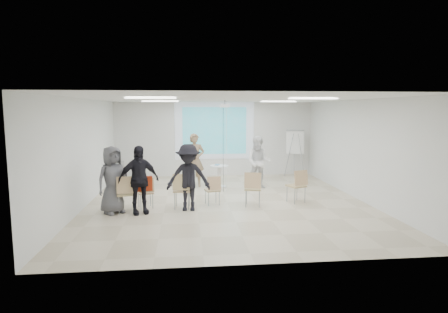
{
  "coord_description": "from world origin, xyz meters",
  "views": [
    {
      "loc": [
        -1.19,
        -10.67,
        2.69
      ],
      "look_at": [
        0.0,
        0.8,
        1.25
      ],
      "focal_mm": 30.0,
      "sensor_mm": 36.0,
      "label": 1
    }
  ],
  "objects": [
    {
      "name": "projection_image",
      "position": [
        0.0,
        4.47,
        1.85
      ],
      "size": [
        2.6,
        0.01,
        1.9
      ],
      "primitive_type": "cube",
      "color": "#36A9B7",
      "rests_on": "wall_back"
    },
    {
      "name": "player_right",
      "position": [
        1.32,
        1.91,
        0.99
      ],
      "size": [
        1.15,
        1.02,
        1.99
      ],
      "primitive_type": "imported",
      "rotation": [
        0.0,
        0.0,
        -0.31
      ],
      "color": "white",
      "rests_on": "floor"
    },
    {
      "name": "wall_right",
      "position": [
        4.05,
        0.0,
        1.5
      ],
      "size": [
        0.1,
        9.0,
        3.0
      ],
      "primitive_type": "cube",
      "color": "silver",
      "rests_on": "floor"
    },
    {
      "name": "chair_right_far",
      "position": [
        2.04,
        -0.31,
        0.58
      ],
      "size": [
        0.6,
        0.62,
        0.98
      ],
      "rotation": [
        0.0,
        0.0,
        0.38
      ],
      "color": "tan",
      "rests_on": "floor"
    },
    {
      "name": "flipchart_easel",
      "position": [
        3.19,
        3.89,
        1.4
      ],
      "size": [
        0.82,
        0.63,
        1.9
      ],
      "rotation": [
        0.0,
        0.0,
        -0.16
      ],
      "color": "gray",
      "rests_on": "floor"
    },
    {
      "name": "chair_right_inner",
      "position": [
        0.66,
        -0.58,
        0.58
      ],
      "size": [
        0.55,
        0.58,
        0.99
      ],
      "rotation": [
        0.0,
        0.0,
        -0.21
      ],
      "color": "tan",
      "rests_on": "floor"
    },
    {
      "name": "controller_left",
      "position": [
        -0.69,
        2.63,
        1.4
      ],
      "size": [
        0.05,
        0.14,
        0.04
      ],
      "primitive_type": "cube",
      "rotation": [
        0.0,
        0.0,
        -0.04
      ],
      "color": "white",
      "rests_on": "player_left"
    },
    {
      "name": "laptop",
      "position": [
        -1.3,
        -0.51,
        0.53
      ],
      "size": [
        0.38,
        0.29,
        0.03
      ],
      "primitive_type": "imported",
      "rotation": [
        0.0,
        0.0,
        3.06
      ],
      "color": "black",
      "rests_on": "chair_left_inner"
    },
    {
      "name": "chair_far_left",
      "position": [
        -2.75,
        -0.89,
        0.59
      ],
      "size": [
        0.54,
        0.57,
        0.99
      ],
      "rotation": [
        0.0,
        0.0,
        0.17
      ],
      "color": "tan",
      "rests_on": "floor"
    },
    {
      "name": "wall_left",
      "position": [
        -4.05,
        0.0,
        1.5
      ],
      "size": [
        0.1,
        9.0,
        3.0
      ],
      "primitive_type": "cube",
      "color": "silver",
      "rests_on": "floor"
    },
    {
      "name": "audience_outer",
      "position": [
        -3.08,
        -0.86,
        0.99
      ],
      "size": [
        1.15,
        1.1,
        1.98
      ],
      "primitive_type": "imported",
      "rotation": [
        0.0,
        0.0,
        0.69
      ],
      "color": "#57575C",
      "rests_on": "floor"
    },
    {
      "name": "audience_left",
      "position": [
        -2.41,
        -0.98,
        1.02
      ],
      "size": [
        1.36,
        1.08,
        2.05
      ],
      "primitive_type": "imported",
      "rotation": [
        0.0,
        0.0,
        0.35
      ],
      "color": "black",
      "rests_on": "floor"
    },
    {
      "name": "wall_back",
      "position": [
        0.0,
        4.55,
        1.5
      ],
      "size": [
        8.0,
        0.1,
        3.0
      ],
      "primitive_type": "cube",
      "color": "silver",
      "rests_on": "floor"
    },
    {
      "name": "ceiling",
      "position": [
        0.0,
        0.0,
        3.05
      ],
      "size": [
        8.0,
        9.0,
        0.1
      ],
      "primitive_type": "cube",
      "color": "white",
      "rests_on": "wall_back"
    },
    {
      "name": "player_left",
      "position": [
        -0.87,
        2.38,
        1.06
      ],
      "size": [
        0.79,
        0.55,
        2.12
      ],
      "primitive_type": "imported",
      "rotation": [
        0.0,
        0.0,
        -0.04
      ],
      "color": "#93785A",
      "rests_on": "floor"
    },
    {
      "name": "pedestal_table",
      "position": [
        -0.03,
        2.1,
        0.44
      ],
      "size": [
        0.81,
        0.81,
        0.8
      ],
      "rotation": [
        0.0,
        0.0,
        -0.31
      ],
      "color": "white",
      "rests_on": "floor"
    },
    {
      "name": "fluor_panel_sw",
      "position": [
        -2.0,
        -1.5,
        2.97
      ],
      "size": [
        1.2,
        0.3,
        0.02
      ],
      "primitive_type": "cube",
      "color": "white",
      "rests_on": "ceiling"
    },
    {
      "name": "chair_left_inner",
      "position": [
        -1.3,
        -0.61,
        0.58
      ],
      "size": [
        0.5,
        0.53,
        0.99
      ],
      "rotation": [
        0.0,
        0.0,
        -0.08
      ],
      "color": "tan",
      "rests_on": "floor"
    },
    {
      "name": "chair_left_mid",
      "position": [
        -2.28,
        -0.48,
        0.5
      ],
      "size": [
        0.5,
        0.52,
        0.85
      ],
      "rotation": [
        0.0,
        0.0,
        0.29
      ],
      "color": "tan",
      "rests_on": "floor"
    },
    {
      "name": "red_jacket",
      "position": [
        -2.3,
        -0.63,
        0.72
      ],
      "size": [
        0.43,
        0.21,
        0.4
      ],
      "primitive_type": "cube",
      "rotation": [
        0.0,
        0.0,
        0.29
      ],
      "color": "#B13115",
      "rests_on": "chair_left_mid"
    },
    {
      "name": "chair_center",
      "position": [
        -0.43,
        -0.32,
        0.5
      ],
      "size": [
        0.48,
        0.5,
        0.84
      ],
      "rotation": [
        0.0,
        0.0,
        0.23
      ],
      "color": "tan",
      "rests_on": "floor"
    },
    {
      "name": "av_cart",
      "position": [
        -3.69,
        3.32,
        0.38
      ],
      "size": [
        0.67,
        0.62,
        0.82
      ],
      "rotation": [
        0.0,
        0.0,
        0.41
      ],
      "color": "black",
      "rests_on": "floor"
    },
    {
      "name": "fluor_panel_nw",
      "position": [
        -2.0,
        2.0,
        2.97
      ],
      "size": [
        1.2,
        0.3,
        0.02
      ],
      "primitive_type": "cube",
      "color": "white",
      "rests_on": "ceiling"
    },
    {
      "name": "audience_mid",
      "position": [
        -1.12,
        -0.79,
        1.02
      ],
      "size": [
        1.36,
        0.81,
        2.03
      ],
      "primitive_type": "imported",
      "rotation": [
        0.0,
        0.0,
        -0.07
      ],
      "color": "black",
      "rests_on": "floor"
    },
    {
      "name": "ceiling_projector",
      "position": [
        0.1,
        1.49,
        2.69
      ],
      "size": [
        0.3,
        0.25,
        3.0
      ],
      "color": "white",
      "rests_on": "ceiling"
    },
    {
      "name": "floor",
      "position": [
        0.0,
        0.0,
        -0.05
      ],
      "size": [
        8.0,
        9.0,
        0.1
      ],
      "primitive_type": "cube",
      "color": "beige",
      "rests_on": "ground"
    },
    {
      "name": "fluor_panel_ne",
      "position": [
        2.0,
        2.0,
        2.97
      ],
      "size": [
        1.2,
        0.3,
        0.02
      ],
      "primitive_type": "cube",
      "color": "white",
      "rests_on": "ceiling"
    },
    {
      "name": "projection_halo",
      "position": [
        0.0,
        4.49,
        1.85
      ],
      "size": [
        3.2,
        0.01,
        2.3
      ],
      "primitive_type": "cube",
      "color": "silver",
      "rests_on": "wall_back"
    },
    {
      "name": "fluor_panel_se",
      "position": [
        2.0,
        -1.5,
        2.97
      ],
      "size": [
        1.2,
        0.3,
        0.02
      ],
      "primitive_type": "cube",
      "color": "white",
      "rests_on": "ceiling"
    },
    {
      "name": "controller_right",
      "position": [
        1.14,
        2.16,
        1.34
      ],
      "size": [
        0.08,
        0.13,
        0.04
      ],
      "primitive_type": "cube",
      "rotation": [
        0.0,
        0.0,
        -0.31
      ],
      "color": "white",
      "rests_on": "player_right"
    }
  ]
}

